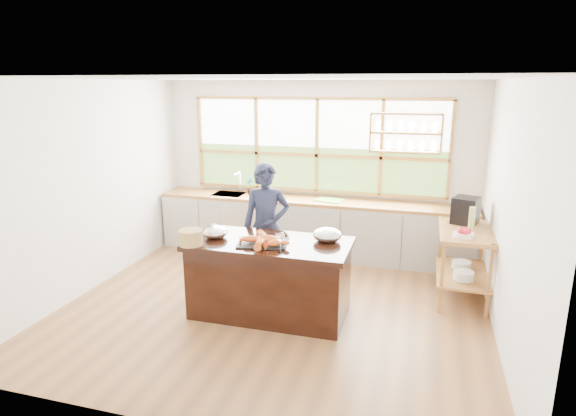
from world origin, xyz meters
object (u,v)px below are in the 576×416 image
at_px(wicker_basket, 191,237).
at_px(espresso_machine, 466,210).
at_px(cook, 266,227).
at_px(island, 270,278).

bearing_deg(wicker_basket, espresso_machine, 30.37).
bearing_deg(espresso_machine, wicker_basket, -131.01).
bearing_deg(cook, wicker_basket, -133.54).
relative_size(cook, espresso_machine, 4.92).
distance_m(espresso_machine, wicker_basket, 3.47).
height_order(cook, wicker_basket, cook).
distance_m(cook, wicker_basket, 1.20).
xyz_separation_m(island, espresso_machine, (2.19, 1.41, 0.62)).
distance_m(island, wicker_basket, 1.03).
relative_size(island, cook, 1.10).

